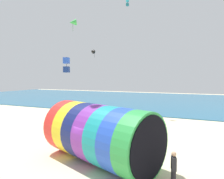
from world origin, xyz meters
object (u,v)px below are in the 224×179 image
at_px(kite_blue_box, 66,65).
at_px(giant_inflatable_tube, 100,134).
at_px(kite_cyan_box, 127,3).
at_px(kite_handler, 174,169).
at_px(kite_black_delta, 94,51).
at_px(kite_green_delta, 73,22).

bearing_deg(kite_blue_box, giant_inflatable_tube, -38.17).
bearing_deg(kite_cyan_box, kite_blue_box, -98.91).
height_order(kite_handler, kite_black_delta, kite_black_delta).
xyz_separation_m(kite_black_delta, kite_blue_box, (3.59, -12.16, -2.91)).
xyz_separation_m(giant_inflatable_tube, kite_green_delta, (-8.57, 9.87, 10.17)).
bearing_deg(kite_blue_box, kite_black_delta, 106.45).
xyz_separation_m(kite_black_delta, kite_green_delta, (0.66, -6.72, 2.63)).
distance_m(giant_inflatable_tube, kite_cyan_box, 21.81).
distance_m(kite_black_delta, kite_green_delta, 7.24).
height_order(kite_black_delta, kite_cyan_box, kite_cyan_box).
height_order(kite_handler, kite_cyan_box, kite_cyan_box).
height_order(kite_blue_box, kite_green_delta, kite_green_delta).
relative_size(kite_cyan_box, kite_green_delta, 0.63).
height_order(giant_inflatable_tube, kite_cyan_box, kite_cyan_box).
bearing_deg(kite_cyan_box, kite_handler, -64.54).
height_order(kite_black_delta, kite_green_delta, kite_green_delta).
distance_m(giant_inflatable_tube, kite_black_delta, 20.43).
bearing_deg(kite_blue_box, kite_handler, -28.94).
bearing_deg(kite_handler, giant_inflatable_tube, 165.15).
distance_m(kite_handler, kite_green_delta, 20.44).
bearing_deg(kite_green_delta, giant_inflatable_tube, -49.05).
relative_size(giant_inflatable_tube, kite_handler, 4.62).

